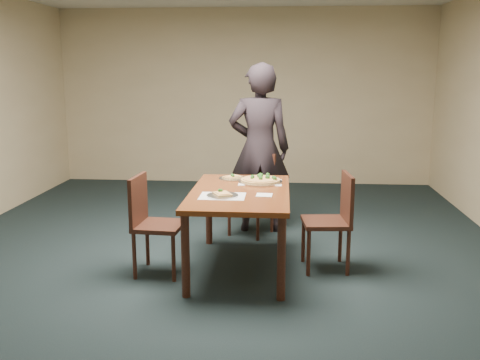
# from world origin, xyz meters

# --- Properties ---
(ground) EXTENTS (8.00, 8.00, 0.00)m
(ground) POSITION_xyz_m (0.00, 0.00, 0.00)
(ground) COLOR black
(ground) RESTS_ON ground
(room_shell) EXTENTS (8.00, 8.00, 8.00)m
(room_shell) POSITION_xyz_m (0.00, 0.00, 1.74)
(room_shell) COLOR #C2AF87
(room_shell) RESTS_ON ground
(dining_table) EXTENTS (0.90, 1.50, 0.75)m
(dining_table) POSITION_xyz_m (0.25, 0.08, 0.66)
(dining_table) COLOR #5A2912
(dining_table) RESTS_ON ground
(chair_far) EXTENTS (0.55, 0.55, 0.91)m
(chair_far) POSITION_xyz_m (0.31, 1.22, 0.52)
(chair_far) COLOR black
(chair_far) RESTS_ON ground
(chair_left) EXTENTS (0.45, 0.45, 0.91)m
(chair_left) POSITION_xyz_m (-0.55, -0.10, 0.52)
(chair_left) COLOR black
(chair_left) RESTS_ON ground
(chair_right) EXTENTS (0.46, 0.46, 0.91)m
(chair_right) POSITION_xyz_m (1.12, 0.13, 0.52)
(chair_right) COLOR black
(chair_right) RESTS_ON ground
(diner) EXTENTS (0.72, 0.50, 1.92)m
(diner) POSITION_xyz_m (0.37, 1.33, 0.96)
(diner) COLOR black
(diner) RESTS_ON ground
(placemat_main) EXTENTS (0.42, 0.32, 0.00)m
(placemat_main) POSITION_xyz_m (0.42, 0.45, 0.75)
(placemat_main) COLOR white
(placemat_main) RESTS_ON dining_table
(placemat_near) EXTENTS (0.40, 0.30, 0.00)m
(placemat_near) POSITION_xyz_m (0.11, -0.15, 0.75)
(placemat_near) COLOR white
(placemat_near) RESTS_ON dining_table
(pizza_pan) EXTENTS (0.43, 0.43, 0.07)m
(pizza_pan) POSITION_xyz_m (0.42, 0.46, 0.77)
(pizza_pan) COLOR silver
(pizza_pan) RESTS_ON dining_table
(slice_plate_near) EXTENTS (0.28, 0.28, 0.06)m
(slice_plate_near) POSITION_xyz_m (0.11, -0.15, 0.76)
(slice_plate_near) COLOR silver
(slice_plate_near) RESTS_ON dining_table
(slice_plate_far) EXTENTS (0.28, 0.28, 0.06)m
(slice_plate_far) POSITION_xyz_m (0.13, 0.61, 0.76)
(slice_plate_far) COLOR silver
(slice_plate_far) RESTS_ON dining_table
(napkin) EXTENTS (0.15, 0.15, 0.01)m
(napkin) POSITION_xyz_m (0.48, -0.09, 0.75)
(napkin) COLOR white
(napkin) RESTS_ON dining_table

